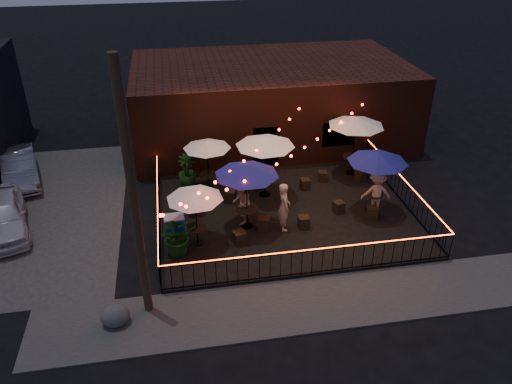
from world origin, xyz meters
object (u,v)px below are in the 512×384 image
at_px(cafe_table_1, 207,145).
at_px(boulder, 115,316).
at_px(cafe_table_0, 195,195).
at_px(cafe_table_4, 378,158).
at_px(cafe_table_5, 356,122).
at_px(cafe_table_2, 247,171).
at_px(cafe_table_3, 265,142).
at_px(utility_pole, 133,200).
at_px(cooler, 175,227).

height_order(cafe_table_1, boulder, cafe_table_1).
relative_size(cafe_table_0, cafe_table_4, 0.84).
bearing_deg(cafe_table_1, cafe_table_4, -25.84).
bearing_deg(cafe_table_4, cafe_table_5, 84.49).
relative_size(cafe_table_2, boulder, 3.52).
relative_size(cafe_table_0, cafe_table_3, 0.81).
height_order(utility_pole, cafe_table_0, utility_pole).
relative_size(cafe_table_4, cafe_table_5, 1.05).
bearing_deg(cafe_table_4, cafe_table_2, -177.27).
xyz_separation_m(cafe_table_3, cooler, (-3.89, -2.59, -1.97)).
xyz_separation_m(cafe_table_0, cafe_table_2, (1.97, 0.79, 0.37)).
bearing_deg(cafe_table_2, cafe_table_0, -158.22).
height_order(cafe_table_4, cooler, cafe_table_4).
relative_size(cooler, boulder, 1.10).
bearing_deg(utility_pole, boulder, -153.68).
bearing_deg(boulder, cafe_table_2, 42.61).
bearing_deg(boulder, cafe_table_1, 65.15).
height_order(cafe_table_0, boulder, cafe_table_0).
relative_size(cafe_table_1, cafe_table_5, 0.82).
bearing_deg(boulder, utility_pole, 26.32).
relative_size(cafe_table_5, cooler, 2.92).
distance_m(cafe_table_1, cafe_table_4, 7.02).
bearing_deg(cafe_table_5, cafe_table_4, -95.51).
xyz_separation_m(cafe_table_1, cafe_table_5, (6.63, 0.24, 0.47)).
height_order(cafe_table_0, cafe_table_4, cafe_table_4).
distance_m(utility_pole, cafe_table_2, 5.55).
bearing_deg(cafe_table_5, boulder, -142.29).
relative_size(cafe_table_4, boulder, 3.38).
relative_size(utility_pole, cooler, 8.24).
bearing_deg(cooler, cafe_table_2, 3.98).
relative_size(cafe_table_1, cafe_table_4, 0.78).
xyz_separation_m(cafe_table_1, boulder, (-3.53, -7.62, -1.85)).
distance_m(utility_pole, cafe_table_1, 7.80).
bearing_deg(cafe_table_0, cafe_table_3, 44.61).
height_order(cafe_table_2, cafe_table_4, cafe_table_2).
bearing_deg(utility_pole, cafe_table_1, 70.21).
relative_size(cafe_table_3, cafe_table_4, 1.04).
height_order(utility_pole, cafe_table_2, utility_pole).
xyz_separation_m(cafe_table_2, boulder, (-4.69, -4.32, -2.22)).
xyz_separation_m(utility_pole, cafe_table_3, (4.86, 6.11, -1.39)).
xyz_separation_m(cafe_table_1, cooler, (-1.60, -3.63, -1.55)).
bearing_deg(boulder, cooler, 64.18).
bearing_deg(cafe_table_5, cafe_table_3, -163.67).
height_order(cafe_table_3, cooler, cafe_table_3).
bearing_deg(cafe_table_2, cafe_table_1, 109.43).
relative_size(cafe_table_2, cafe_table_5, 1.10).
distance_m(cafe_table_4, boulder, 11.06).
bearing_deg(cooler, cafe_table_4, 1.38).
relative_size(cafe_table_0, boulder, 2.85).
distance_m(cafe_table_0, cooler, 1.80).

